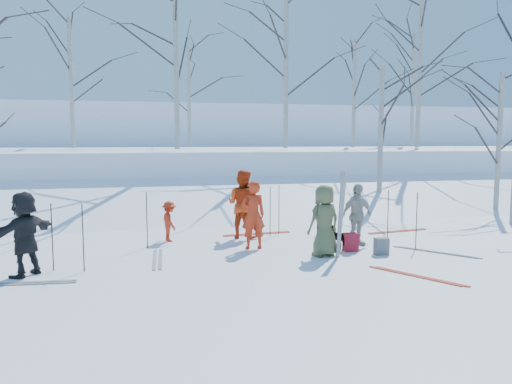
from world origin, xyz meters
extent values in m
plane|color=white|center=(0.00, 0.00, 0.00)|extent=(120.00, 120.00, 0.00)
cube|color=white|center=(0.00, 7.00, 0.15)|extent=(70.00, 9.49, 4.12)
cube|color=white|center=(0.00, 17.00, 1.00)|extent=(70.00, 18.00, 2.20)
cube|color=white|center=(0.00, 38.00, 2.00)|extent=(90.00, 30.00, 6.00)
imported|color=#4A5432|center=(1.20, -0.03, 0.79)|extent=(0.89, 0.70, 1.59)
imported|color=red|center=(-0.17, 1.06, 0.81)|extent=(0.61, 0.43, 1.61)
imported|color=#C0350E|center=(-0.16, 2.39, 0.89)|extent=(1.10, 1.08, 1.79)
imported|color=red|center=(-2.06, 2.37, 0.51)|extent=(0.54, 0.74, 1.03)
imported|color=beige|center=(2.36, 0.84, 0.76)|extent=(0.96, 0.62, 1.51)
imported|color=black|center=(-4.89, -0.29, 0.81)|extent=(1.29, 1.48, 1.61)
imported|color=black|center=(1.79, 0.57, 0.27)|extent=(0.48, 0.69, 0.54)
cube|color=silver|center=(1.46, -0.27, 0.95)|extent=(0.11, 0.17, 1.90)
cube|color=silver|center=(1.52, -0.23, 0.95)|extent=(0.13, 0.23, 1.89)
cylinder|color=black|center=(3.18, 0.82, 0.67)|extent=(0.02, 0.02, 1.34)
cylinder|color=black|center=(3.58, 0.18, 0.67)|extent=(0.02, 0.02, 1.34)
cylinder|color=black|center=(-4.44, -0.03, 0.67)|extent=(0.02, 0.02, 1.34)
cylinder|color=black|center=(-2.61, 1.69, 0.67)|extent=(0.02, 0.02, 1.34)
cylinder|color=black|center=(-3.85, -0.22, 0.67)|extent=(0.02, 0.02, 1.34)
cylinder|color=black|center=(0.59, 2.40, 0.67)|extent=(0.02, 0.02, 1.34)
cylinder|color=black|center=(0.91, 2.67, 0.67)|extent=(0.02, 0.02, 1.34)
cube|color=maroon|center=(1.97, 0.28, 0.21)|extent=(0.32, 0.22, 0.42)
cube|color=#57595E|center=(2.50, -0.20, 0.19)|extent=(0.30, 0.20, 0.38)
cube|color=black|center=(2.01, 2.09, 0.20)|extent=(0.34, 0.24, 0.40)
camera|label=1|loc=(-2.70, -10.28, 2.57)|focal=35.00mm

